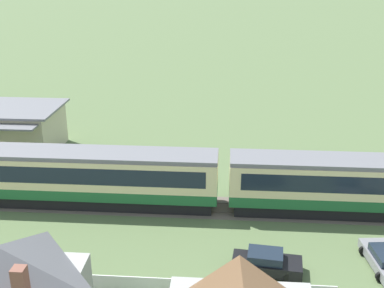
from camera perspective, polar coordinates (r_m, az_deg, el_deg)
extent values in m
plane|color=#566B42|center=(36.79, -2.69, -7.37)|extent=(600.00, 600.00, 0.00)
cube|color=#1E6033|center=(37.42, 19.88, -5.95)|extent=(19.86, 3.16, 0.80)
cube|color=beige|center=(36.79, 20.17, -3.81)|extent=(19.86, 3.16, 2.26)
cube|color=#192330|center=(36.74, 20.19, -3.65)|extent=(18.27, 3.20, 1.27)
cube|color=slate|center=(36.30, 20.42, -1.97)|extent=(19.86, 2.97, 0.30)
cube|color=black|center=(37.79, 19.73, -7.09)|extent=(19.06, 2.72, 0.88)
cylinder|color=black|center=(35.94, 9.81, -7.59)|extent=(0.90, 0.18, 0.90)
cylinder|color=black|center=(37.20, 9.62, -6.55)|extent=(0.90, 0.18, 0.90)
cube|color=#1E6033|center=(37.50, -12.39, -5.07)|extent=(19.86, 3.16, 0.80)
cube|color=beige|center=(36.87, -12.57, -2.93)|extent=(19.86, 3.16, 2.26)
cube|color=#192330|center=(36.82, -12.58, -2.77)|extent=(18.27, 3.20, 1.27)
cube|color=slate|center=(36.38, -12.72, -1.08)|extent=(19.86, 2.97, 0.30)
cube|color=black|center=(37.86, -12.29, -6.22)|extent=(19.06, 2.72, 0.88)
cylinder|color=black|center=(35.97, -2.46, -7.26)|extent=(0.90, 0.18, 0.90)
cylinder|color=black|center=(37.23, -2.20, -6.22)|extent=(0.90, 0.18, 0.90)
cylinder|color=black|center=(39.61, -21.76, -6.07)|extent=(0.90, 0.18, 0.90)
cylinder|color=black|center=(40.76, -20.92, -5.18)|extent=(0.90, 0.18, 0.90)
cube|color=#665B51|center=(38.93, -16.19, -6.57)|extent=(123.03, 3.60, 0.01)
cube|color=#4C4238|center=(38.33, -16.55, -7.03)|extent=(123.03, 0.12, 0.04)
cube|color=#4C4238|center=(39.52, -15.84, -6.08)|extent=(123.03, 0.12, 0.04)
cube|color=beige|center=(50.26, -21.82, 1.59)|extent=(11.15, 6.52, 4.22)
cube|color=black|center=(29.75, 8.86, -13.96)|extent=(4.26, 2.17, 0.67)
cube|color=#192330|center=(29.42, 8.68, -12.98)|extent=(2.20, 1.71, 0.53)
cylinder|color=black|center=(29.26, 11.35, -15.29)|extent=(0.62, 0.20, 0.62)
cylinder|color=black|center=(30.53, 11.34, -13.59)|extent=(0.62, 0.20, 0.62)
cylinder|color=black|center=(29.26, 6.21, -14.96)|extent=(0.62, 0.20, 0.62)
cylinder|color=black|center=(30.53, 6.45, -13.28)|extent=(0.62, 0.20, 0.62)
cylinder|color=black|center=(32.84, 19.70, -11.84)|extent=(0.62, 0.20, 0.62)
cylinder|color=black|center=(30.79, 21.47, -14.45)|extent=(0.62, 0.20, 0.62)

